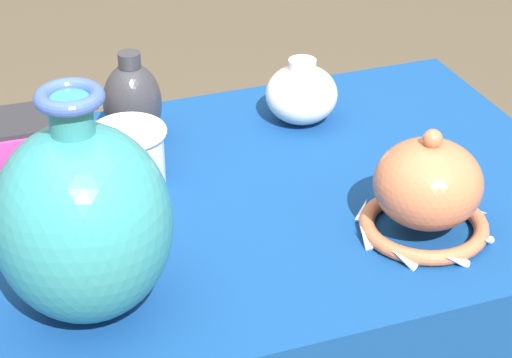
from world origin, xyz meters
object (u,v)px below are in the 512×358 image
cup_wide_porcelain (130,154)px  jar_round_charcoal (132,102)px  vase_dome_bell (427,192)px  vase_tall_bulbous (83,221)px  mosaic_tile_box (29,141)px  bowl_shallow_ochre (31,207)px  jar_round_ivory (302,94)px

cup_wide_porcelain → jar_round_charcoal: jar_round_charcoal is taller
vase_dome_bell → vase_tall_bulbous: bearing=-179.0°
jar_round_charcoal → mosaic_tile_box: bearing=-173.9°
bowl_shallow_ochre → mosaic_tile_box: bearing=81.1°
vase_tall_bulbous → vase_dome_bell: 0.48m
bowl_shallow_ochre → jar_round_charcoal: bearing=43.4°
vase_tall_bulbous → jar_round_ivory: bearing=40.8°
vase_dome_bell → jar_round_charcoal: (-0.32, 0.40, 0.00)m
jar_round_ivory → bowl_shallow_ochre: bearing=-161.9°
jar_round_charcoal → bowl_shallow_ochre: bearing=-136.6°
jar_round_ivory → cup_wide_porcelain: (-0.32, -0.10, -0.00)m
cup_wide_porcelain → jar_round_charcoal: bearing=73.8°
vase_tall_bulbous → cup_wide_porcelain: size_ratio=2.61×
vase_tall_bulbous → jar_round_charcoal: 0.44m
vase_dome_bell → cup_wide_porcelain: bearing=142.6°
vase_dome_bell → mosaic_tile_box: size_ratio=1.53×
vase_tall_bulbous → jar_round_ivory: (0.44, 0.38, -0.08)m
bowl_shallow_ochre → vase_tall_bulbous: bearing=-80.2°
vase_dome_bell → bowl_shallow_ochre: (-0.51, 0.22, -0.04)m
jar_round_ivory → cup_wide_porcelain: bearing=-162.5°
jar_round_charcoal → cup_wide_porcelain: bearing=-106.2°
vase_tall_bulbous → bowl_shallow_ochre: bearing=99.8°
mosaic_tile_box → jar_round_charcoal: size_ratio=0.82×
mosaic_tile_box → bowl_shallow_ochre: 0.17m
vase_dome_bell → jar_round_charcoal: vase_dome_bell is taller
vase_tall_bulbous → cup_wide_porcelain: (0.12, 0.28, -0.08)m
bowl_shallow_ochre → cup_wide_porcelain: bearing=19.3°
cup_wide_porcelain → jar_round_charcoal: 0.14m
vase_tall_bulbous → mosaic_tile_box: size_ratio=2.39×
mosaic_tile_box → jar_round_ivory: (0.45, -0.01, 0.01)m
vase_tall_bulbous → jar_round_ivory: 0.59m
jar_round_ivory → bowl_shallow_ochre: 0.51m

